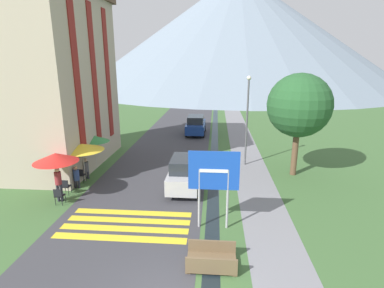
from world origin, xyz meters
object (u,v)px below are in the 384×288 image
at_px(hotel_building, 50,69).
at_px(tree_by_path, 299,106).
at_px(cafe_chair_far_right, 83,167).
at_px(cafe_chair_nearest, 59,195).
at_px(parked_car_far, 196,125).
at_px(cafe_umbrella_middle_yellow, 82,147).
at_px(road_sign, 214,177).
at_px(cafe_umbrella_front_red, 56,158).
at_px(person_seated_near, 76,176).
at_px(cafe_chair_near_left, 66,186).
at_px(cafe_chair_middle, 81,174).
at_px(person_standing_terrace, 58,182).
at_px(cafe_umbrella_rear_green, 94,139).
at_px(footbridge, 211,260).
at_px(cafe_chair_far_left, 80,168).
at_px(streetlamp, 247,114).
at_px(parked_car_near, 185,173).
at_px(person_seated_far, 86,167).

bearing_deg(hotel_building, tree_by_path, -3.38).
bearing_deg(cafe_chair_far_right, cafe_chair_nearest, -106.97).
relative_size(parked_car_far, cafe_umbrella_middle_yellow, 1.72).
height_order(road_sign, cafe_umbrella_front_red, road_sign).
bearing_deg(person_seated_near, cafe_umbrella_middle_yellow, 89.94).
xyz_separation_m(cafe_chair_near_left, cafe_chair_middle, (0.08, 1.66, 0.00)).
height_order(cafe_umbrella_front_red, person_standing_terrace, cafe_umbrella_front_red).
xyz_separation_m(hotel_building, person_standing_terrace, (2.92, -5.66, -5.30)).
xyz_separation_m(parked_car_far, cafe_chair_near_left, (-5.88, -14.40, -0.40)).
bearing_deg(person_standing_terrace, cafe_umbrella_rear_green, 90.86).
distance_m(road_sign, cafe_umbrella_front_red, 8.06).
xyz_separation_m(cafe_chair_far_right, person_standing_terrace, (0.42, -3.65, 0.51)).
relative_size(cafe_chair_far_right, person_seated_near, 0.67).
relative_size(cafe_chair_middle, tree_by_path, 0.14).
bearing_deg(cafe_chair_middle, hotel_building, 141.06).
height_order(footbridge, person_standing_terrace, person_standing_terrace).
distance_m(cafe_chair_nearest, person_seated_near, 2.06).
height_order(cafe_chair_far_left, streetlamp, streetlamp).
height_order(parked_car_far, person_seated_near, parked_car_far).
distance_m(footbridge, parked_car_near, 6.72).
distance_m(cafe_chair_far_right, cafe_chair_far_left, 0.30).
bearing_deg(person_seated_near, tree_by_path, 13.85).
bearing_deg(parked_car_near, streetlamp, 49.36).
bearing_deg(person_seated_far, cafe_chair_nearest, -87.99).
distance_m(parked_car_far, cafe_chair_far_right, 13.09).
distance_m(cafe_chair_far_right, tree_by_path, 13.60).
height_order(parked_car_far, person_standing_terrace, parked_car_far).
distance_m(parked_car_near, cafe_chair_far_right, 6.68).
height_order(streetlamp, tree_by_path, tree_by_path).
height_order(road_sign, cafe_umbrella_rear_green, road_sign).
distance_m(parked_car_far, cafe_umbrella_rear_green, 11.85).
relative_size(parked_car_near, cafe_chair_far_right, 4.55).
height_order(person_seated_near, person_seated_far, person_seated_near).
height_order(parked_car_far, person_seated_far, parked_car_far).
xyz_separation_m(parked_car_far, cafe_umbrella_middle_yellow, (-5.70, -12.45, 1.16)).
bearing_deg(parked_car_far, person_standing_terrace, -110.98).
distance_m(cafe_umbrella_middle_yellow, person_standing_terrace, 2.89).
distance_m(cafe_chair_near_left, person_seated_far, 2.32).
relative_size(cafe_chair_nearest, cafe_umbrella_middle_yellow, 0.35).
bearing_deg(parked_car_near, person_seated_far, 170.99).
distance_m(footbridge, cafe_chair_near_left, 9.30).
xyz_separation_m(cafe_chair_nearest, cafe_umbrella_front_red, (-0.26, 0.58, 1.72)).
bearing_deg(person_seated_near, cafe_chair_far_left, 109.13).
relative_size(parked_car_near, cafe_chair_middle, 4.55).
bearing_deg(cafe_umbrella_front_red, cafe_chair_far_right, 95.30).
bearing_deg(parked_car_far, road_sign, -83.70).
height_order(parked_car_near, cafe_chair_far_right, parked_car_near).
relative_size(cafe_chair_far_right, streetlamp, 0.14).
xyz_separation_m(parked_car_near, cafe_chair_near_left, (-6.15, -1.36, -0.39)).
height_order(cafe_umbrella_front_red, cafe_umbrella_rear_green, cafe_umbrella_front_red).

